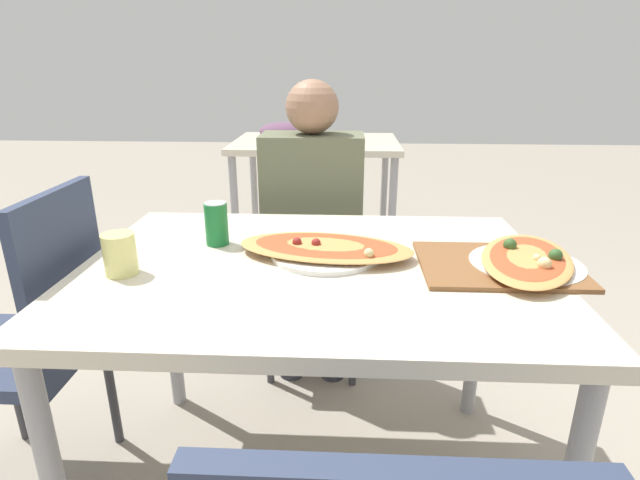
{
  "coord_description": "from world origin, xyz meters",
  "views": [
    {
      "loc": [
        0.07,
        -1.22,
        1.26
      ],
      "look_at": [
        0.01,
        0.02,
        0.82
      ],
      "focal_mm": 28.0,
      "sensor_mm": 36.0,
      "label": 1
    }
  ],
  "objects_px": {
    "pizza_main": "(325,249)",
    "pizza_second": "(527,261)",
    "chair_side_left": "(37,333)",
    "person_seated": "(312,211)",
    "drink_glass": "(120,254)",
    "dining_table": "(315,289)",
    "soda_can": "(216,224)",
    "chair_far_seated": "(314,243)"
  },
  "relations": [
    {
      "from": "dining_table",
      "to": "pizza_main",
      "type": "distance_m",
      "value": 0.11
    },
    {
      "from": "person_seated",
      "to": "pizza_second",
      "type": "distance_m",
      "value": 0.89
    },
    {
      "from": "chair_side_left",
      "to": "soda_can",
      "type": "height_order",
      "value": "chair_side_left"
    },
    {
      "from": "chair_side_left",
      "to": "person_seated",
      "type": "relative_size",
      "value": 0.79
    },
    {
      "from": "pizza_main",
      "to": "soda_can",
      "type": "xyz_separation_m",
      "value": [
        -0.32,
        0.08,
        0.04
      ]
    },
    {
      "from": "chair_side_left",
      "to": "pizza_second",
      "type": "bearing_deg",
      "value": -89.84
    },
    {
      "from": "pizza_second",
      "to": "chair_far_seated",
      "type": "bearing_deg",
      "value": 127.47
    },
    {
      "from": "person_seated",
      "to": "pizza_main",
      "type": "relative_size",
      "value": 2.35
    },
    {
      "from": "person_seated",
      "to": "pizza_main",
      "type": "xyz_separation_m",
      "value": [
        0.07,
        -0.6,
        0.07
      ]
    },
    {
      "from": "person_seated",
      "to": "pizza_main",
      "type": "height_order",
      "value": "person_seated"
    },
    {
      "from": "chair_side_left",
      "to": "pizza_main",
      "type": "height_order",
      "value": "chair_side_left"
    },
    {
      "from": "person_seated",
      "to": "dining_table",
      "type": "bearing_deg",
      "value": 94.25
    },
    {
      "from": "dining_table",
      "to": "soda_can",
      "type": "relative_size",
      "value": 9.84
    },
    {
      "from": "pizza_main",
      "to": "soda_can",
      "type": "relative_size",
      "value": 4.1
    },
    {
      "from": "drink_glass",
      "to": "chair_side_left",
      "type": "bearing_deg",
      "value": 165.03
    },
    {
      "from": "pizza_main",
      "to": "drink_glass",
      "type": "relative_size",
      "value": 4.85
    },
    {
      "from": "chair_side_left",
      "to": "person_seated",
      "type": "xyz_separation_m",
      "value": [
        0.75,
        0.66,
        0.18
      ]
    },
    {
      "from": "chair_far_seated",
      "to": "soda_can",
      "type": "bearing_deg",
      "value": 69.21
    },
    {
      "from": "chair_side_left",
      "to": "chair_far_seated",
      "type": "bearing_deg",
      "value": -43.83
    },
    {
      "from": "dining_table",
      "to": "pizza_second",
      "type": "xyz_separation_m",
      "value": [
        0.55,
        -0.0,
        0.09
      ]
    },
    {
      "from": "chair_far_seated",
      "to": "pizza_main",
      "type": "xyz_separation_m",
      "value": [
        0.07,
        -0.72,
        0.25
      ]
    },
    {
      "from": "drink_glass",
      "to": "dining_table",
      "type": "bearing_deg",
      "value": 10.57
    },
    {
      "from": "chair_side_left",
      "to": "pizza_second",
      "type": "height_order",
      "value": "chair_side_left"
    },
    {
      "from": "chair_far_seated",
      "to": "pizza_main",
      "type": "height_order",
      "value": "chair_far_seated"
    },
    {
      "from": "dining_table",
      "to": "chair_far_seated",
      "type": "relative_size",
      "value": 1.3
    },
    {
      "from": "chair_side_left",
      "to": "pizza_second",
      "type": "relative_size",
      "value": 2.09
    },
    {
      "from": "pizza_main",
      "to": "pizza_second",
      "type": "relative_size",
      "value": 1.13
    },
    {
      "from": "dining_table",
      "to": "drink_glass",
      "type": "height_order",
      "value": "drink_glass"
    },
    {
      "from": "chair_side_left",
      "to": "person_seated",
      "type": "bearing_deg",
      "value": -48.49
    },
    {
      "from": "pizza_main",
      "to": "pizza_second",
      "type": "bearing_deg",
      "value": -6.69
    },
    {
      "from": "pizza_second",
      "to": "drink_glass",
      "type": "bearing_deg",
      "value": -175.03
    },
    {
      "from": "pizza_main",
      "to": "pizza_second",
      "type": "distance_m",
      "value": 0.53
    },
    {
      "from": "person_seated",
      "to": "pizza_second",
      "type": "bearing_deg",
      "value": 132.08
    },
    {
      "from": "chair_far_seated",
      "to": "chair_side_left",
      "type": "relative_size",
      "value": 1.0
    },
    {
      "from": "person_seated",
      "to": "drink_glass",
      "type": "height_order",
      "value": "person_seated"
    },
    {
      "from": "dining_table",
      "to": "pizza_main",
      "type": "relative_size",
      "value": 2.4
    },
    {
      "from": "person_seated",
      "to": "chair_far_seated",
      "type": "bearing_deg",
      "value": -90.0
    },
    {
      "from": "drink_glass",
      "to": "pizza_second",
      "type": "distance_m",
      "value": 1.03
    },
    {
      "from": "chair_far_seated",
      "to": "person_seated",
      "type": "xyz_separation_m",
      "value": [
        -0.0,
        -0.12,
        0.18
      ]
    },
    {
      "from": "chair_side_left",
      "to": "person_seated",
      "type": "height_order",
      "value": "person_seated"
    },
    {
      "from": "person_seated",
      "to": "soda_can",
      "type": "bearing_deg",
      "value": 65.07
    },
    {
      "from": "drink_glass",
      "to": "soda_can",
      "type": "bearing_deg",
      "value": 50.35
    }
  ]
}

